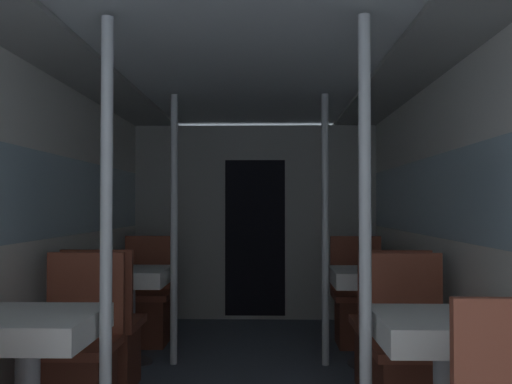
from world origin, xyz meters
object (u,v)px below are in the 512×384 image
dining_table_right_1 (372,285)px  chair_right_far_0 (411,374)px  support_pole_right_0 (365,245)px  chair_left_far_0 (75,372)px  chair_right_near_1 (389,348)px  dining_table_left_0 (28,340)px  chair_left_near_1 (105,346)px  chair_left_far_1 (146,311)px  chair_right_far_1 (359,312)px  support_pole_left_0 (106,245)px  support_pole_right_1 (325,229)px  support_pole_left_1 (174,228)px  dining_table_right_0 (446,343)px  dining_table_left_1 (128,284)px

dining_table_right_1 → chair_right_far_0: bearing=-90.0°
support_pole_right_0 → chair_right_far_0: bearing=60.5°
chair_left_far_0 → chair_right_near_1: size_ratio=1.00×
dining_table_left_0 → support_pole_right_0: bearing=0.0°
dining_table_right_1 → chair_left_far_0: bearing=-147.3°
chair_left_far_0 → chair_right_far_0: 1.87m
dining_table_left_0 → chair_right_near_1: bearing=32.7°
support_pole_right_0 → chair_left_near_1: bearing=141.6°
chair_left_far_1 → chair_right_far_1: same height
support_pole_left_0 → support_pole_right_1: bearing=57.5°
support_pole_left_1 → chair_right_far_0: (1.52, -1.20, -0.75)m
chair_left_far_1 → chair_right_near_1: (1.87, -1.25, 0.00)m
chair_left_far_0 → support_pole_left_0: (0.35, -0.62, 0.75)m
dining_table_left_0 → chair_left_near_1: (-0.00, 1.20, -0.32)m
support_pole_left_1 → chair_left_far_0: bearing=-106.4°
chair_left_near_1 → chair_right_far_0: bearing=-17.1°
support_pole_left_1 → support_pole_right_0: (1.16, -1.82, 0.00)m
support_pole_left_1 → dining_table_right_0: (1.52, -1.82, -0.43)m
dining_table_left_1 → chair_right_far_1: bearing=18.5°
chair_left_near_1 → chair_left_far_1: same height
chair_left_far_0 → support_pole_right_1: bearing=-141.6°
dining_table_right_0 → chair_right_far_1: bearing=90.0°
chair_right_far_1 → dining_table_left_1: bearing=18.5°
chair_left_near_1 → chair_right_near_1: same height
dining_table_right_0 → support_pole_right_1: size_ratio=0.35×
support_pole_left_0 → chair_left_near_1: size_ratio=2.22×
dining_table_left_0 → support_pole_left_0: bearing=0.0°
chair_left_far_0 → dining_table_right_0: 2.00m
chair_left_far_1 → dining_table_left_0: bearing=90.0°
dining_table_left_1 → support_pole_right_0: size_ratio=0.35×
chair_left_far_1 → support_pole_left_0: bearing=98.2°
dining_table_right_0 → chair_right_near_1: 1.24m
chair_left_near_1 → chair_left_far_1: 1.25m
support_pole_left_1 → chair_right_near_1: bearing=-22.4°
chair_left_far_0 → chair_left_far_1: same height
dining_table_right_0 → support_pole_right_0: size_ratio=0.35×
support_pole_right_1 → dining_table_right_0: bearing=-79.1°
chair_left_far_0 → support_pole_left_0: 1.04m
dining_table_left_0 → support_pole_left_1: size_ratio=0.35×
dining_table_right_1 → chair_right_far_1: (0.00, 0.62, -0.32)m
dining_table_left_0 → support_pole_right_0: support_pole_right_0 is taller
dining_table_right_0 → chair_right_near_1: size_ratio=0.78×
dining_table_left_0 → chair_right_far_1: 3.10m
chair_left_far_1 → dining_table_right_1: 2.00m
dining_table_right_1 → support_pole_right_0: bearing=-100.9°
dining_table_left_1 → dining_table_right_1: same height
support_pole_right_0 → dining_table_right_1: bearing=79.1°
chair_left_far_1 → chair_right_far_0: 2.61m
chair_left_near_1 → chair_left_far_1: size_ratio=1.00×
support_pole_left_0 → chair_right_far_0: support_pole_left_0 is taller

